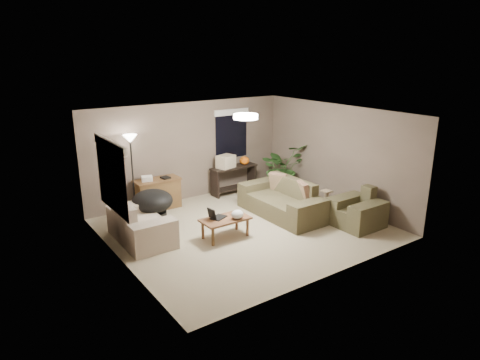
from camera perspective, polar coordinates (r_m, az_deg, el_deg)
room_shell at (r=8.97m, az=0.73°, el=0.92°), size 5.50×5.50×5.50m
main_sofa at (r=10.08m, az=5.64°, el=-3.07°), size 0.95×2.20×0.85m
throw_pillows at (r=10.12m, az=6.80°, el=-0.89°), size 0.38×1.40×0.47m
loveseat at (r=8.93m, az=-13.21°, el=-6.11°), size 0.90×1.60×0.85m
armchair at (r=9.78m, az=15.31°, el=-4.21°), size 0.95×1.00×0.85m
coffee_table at (r=8.83m, az=-1.98°, el=-5.49°), size 1.00×0.55×0.42m
laptop at (r=8.78m, az=-3.27°, el=-4.79°), size 0.41×0.34×0.24m
plastic_bag at (r=8.76m, az=-0.35°, el=-4.60°), size 0.32×0.31×0.18m
desk at (r=10.58m, az=-10.91°, el=-1.83°), size 1.10×0.50×0.75m
desk_papers at (r=10.39m, az=-11.79°, el=0.22°), size 0.70×0.31×0.12m
console_table at (r=11.52m, az=-0.84°, el=0.34°), size 1.30×0.40×0.75m
pumpkin at (r=11.60m, az=0.59°, el=2.62°), size 0.34×0.34×0.22m
cardboard_box at (r=11.26m, az=-1.90°, el=2.48°), size 0.52×0.44×0.33m
papasan_chair at (r=9.62m, az=-11.59°, el=-3.24°), size 1.00×1.00×0.80m
floor_lamp at (r=10.00m, az=-14.36°, el=4.11°), size 0.32×0.32×1.91m
ceiling_fixture at (r=8.72m, az=0.76°, el=8.45°), size 0.50×0.50×0.10m
houseplant at (r=11.67m, az=5.59°, el=0.90°), size 1.20×1.34×1.04m
cat_scratching_post at (r=10.55m, az=11.38°, el=-2.85°), size 0.32×0.32×0.50m
window_left at (r=7.91m, az=-16.89°, el=1.99°), size 0.05×1.56×1.33m
window_back at (r=11.57m, az=-1.15°, el=7.27°), size 1.06×0.05×1.33m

